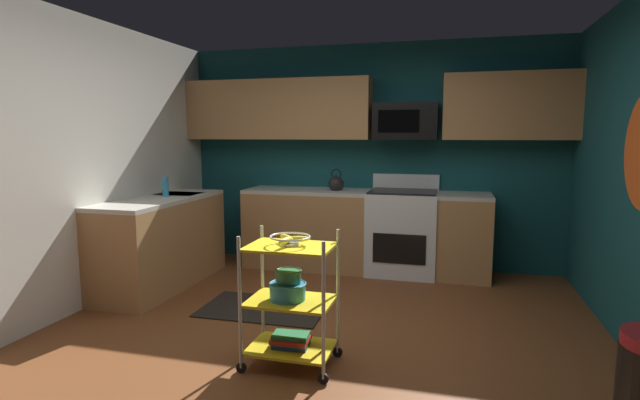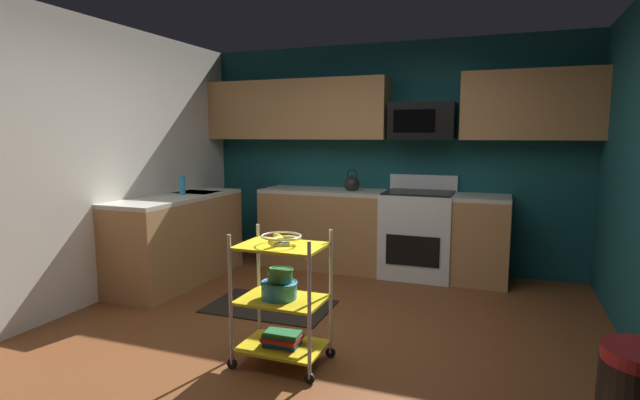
{
  "view_description": "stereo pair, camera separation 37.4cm",
  "coord_description": "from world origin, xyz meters",
  "px_view_note": "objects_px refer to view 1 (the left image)",
  "views": [
    {
      "loc": [
        0.96,
        -3.36,
        1.56
      ],
      "look_at": [
        -0.03,
        0.29,
        1.05
      ],
      "focal_mm": 27.54,
      "sensor_mm": 36.0,
      "label": 1
    },
    {
      "loc": [
        1.32,
        -3.25,
        1.56
      ],
      "look_at": [
        -0.03,
        0.29,
        1.05
      ],
      "focal_mm": 27.54,
      "sensor_mm": 36.0,
      "label": 2
    }
  ],
  "objects_px": {
    "mixing_bowl_large": "(288,291)",
    "microwave": "(406,122)",
    "oven_range": "(402,231)",
    "mixing_bowl_small": "(288,276)",
    "fruit_bowl": "(290,239)",
    "dish_soap_bottle": "(165,187)",
    "kettle": "(336,184)",
    "book_stack": "(291,340)",
    "rolling_cart": "(291,300)"
  },
  "relations": [
    {
      "from": "mixing_bowl_large",
      "to": "microwave",
      "type": "bearing_deg",
      "value": 78.59
    },
    {
      "from": "oven_range",
      "to": "mixing_bowl_small",
      "type": "bearing_deg",
      "value": -101.99
    },
    {
      "from": "fruit_bowl",
      "to": "dish_soap_bottle",
      "type": "bearing_deg",
      "value": 141.99
    },
    {
      "from": "mixing_bowl_large",
      "to": "kettle",
      "type": "height_order",
      "value": "kettle"
    },
    {
      "from": "mixing_bowl_small",
      "to": "book_stack",
      "type": "height_order",
      "value": "mixing_bowl_small"
    },
    {
      "from": "microwave",
      "to": "book_stack",
      "type": "distance_m",
      "value": 3.03
    },
    {
      "from": "book_stack",
      "to": "kettle",
      "type": "relative_size",
      "value": 0.96
    },
    {
      "from": "microwave",
      "to": "fruit_bowl",
      "type": "height_order",
      "value": "microwave"
    },
    {
      "from": "fruit_bowl",
      "to": "mixing_bowl_large",
      "type": "height_order",
      "value": "fruit_bowl"
    },
    {
      "from": "fruit_bowl",
      "to": "book_stack",
      "type": "bearing_deg",
      "value": -90.0
    },
    {
      "from": "rolling_cart",
      "to": "book_stack",
      "type": "xyz_separation_m",
      "value": [
        0.0,
        0.0,
        -0.28
      ]
    },
    {
      "from": "fruit_bowl",
      "to": "mixing_bowl_large",
      "type": "xyz_separation_m",
      "value": [
        -0.02,
        -0.0,
        -0.36
      ]
    },
    {
      "from": "mixing_bowl_large",
      "to": "book_stack",
      "type": "height_order",
      "value": "mixing_bowl_large"
    },
    {
      "from": "mixing_bowl_small",
      "to": "book_stack",
      "type": "bearing_deg",
      "value": -39.68
    },
    {
      "from": "oven_range",
      "to": "fruit_bowl",
      "type": "relative_size",
      "value": 4.04
    },
    {
      "from": "rolling_cart",
      "to": "fruit_bowl",
      "type": "relative_size",
      "value": 3.36
    },
    {
      "from": "kettle",
      "to": "mixing_bowl_small",
      "type": "bearing_deg",
      "value": -84.27
    },
    {
      "from": "book_stack",
      "to": "mixing_bowl_small",
      "type": "bearing_deg",
      "value": 140.32
    },
    {
      "from": "oven_range",
      "to": "book_stack",
      "type": "bearing_deg",
      "value": -101.44
    },
    {
      "from": "book_stack",
      "to": "dish_soap_bottle",
      "type": "xyz_separation_m",
      "value": [
        -1.84,
        1.44,
        0.85
      ]
    },
    {
      "from": "fruit_bowl",
      "to": "dish_soap_bottle",
      "type": "xyz_separation_m",
      "value": [
        -1.84,
        1.44,
        0.14
      ]
    },
    {
      "from": "rolling_cart",
      "to": "book_stack",
      "type": "distance_m",
      "value": 0.28
    },
    {
      "from": "microwave",
      "to": "book_stack",
      "type": "height_order",
      "value": "microwave"
    },
    {
      "from": "rolling_cart",
      "to": "fruit_bowl",
      "type": "bearing_deg",
      "value": 82.87
    },
    {
      "from": "mixing_bowl_small",
      "to": "dish_soap_bottle",
      "type": "height_order",
      "value": "dish_soap_bottle"
    },
    {
      "from": "microwave",
      "to": "fruit_bowl",
      "type": "xyz_separation_m",
      "value": [
        -0.5,
        -2.57,
        -0.82
      ]
    },
    {
      "from": "kettle",
      "to": "mixing_bowl_large",
      "type": "bearing_deg",
      "value": -84.29
    },
    {
      "from": "book_stack",
      "to": "fruit_bowl",
      "type": "bearing_deg",
      "value": 90.0
    },
    {
      "from": "fruit_bowl",
      "to": "kettle",
      "type": "xyz_separation_m",
      "value": [
        -0.27,
        2.46,
        0.12
      ]
    },
    {
      "from": "mixing_bowl_large",
      "to": "book_stack",
      "type": "xyz_separation_m",
      "value": [
        0.02,
        0.0,
        -0.34
      ]
    },
    {
      "from": "fruit_bowl",
      "to": "dish_soap_bottle",
      "type": "relative_size",
      "value": 1.36
    },
    {
      "from": "microwave",
      "to": "book_stack",
      "type": "bearing_deg",
      "value": -100.98
    },
    {
      "from": "book_stack",
      "to": "kettle",
      "type": "bearing_deg",
      "value": 96.17
    },
    {
      "from": "microwave",
      "to": "mixing_bowl_small",
      "type": "xyz_separation_m",
      "value": [
        -0.52,
        -2.55,
        -1.08
      ]
    },
    {
      "from": "oven_range",
      "to": "dish_soap_bottle",
      "type": "height_order",
      "value": "dish_soap_bottle"
    },
    {
      "from": "microwave",
      "to": "dish_soap_bottle",
      "type": "relative_size",
      "value": 3.5
    },
    {
      "from": "book_stack",
      "to": "dish_soap_bottle",
      "type": "distance_m",
      "value": 2.49
    },
    {
      "from": "oven_range",
      "to": "fruit_bowl",
      "type": "height_order",
      "value": "oven_range"
    },
    {
      "from": "fruit_bowl",
      "to": "mixing_bowl_small",
      "type": "relative_size",
      "value": 1.49
    },
    {
      "from": "microwave",
      "to": "mixing_bowl_large",
      "type": "distance_m",
      "value": 2.87
    },
    {
      "from": "rolling_cart",
      "to": "mixing_bowl_small",
      "type": "distance_m",
      "value": 0.17
    },
    {
      "from": "fruit_bowl",
      "to": "mixing_bowl_small",
      "type": "distance_m",
      "value": 0.26
    },
    {
      "from": "oven_range",
      "to": "dish_soap_bottle",
      "type": "distance_m",
      "value": 2.61
    },
    {
      "from": "rolling_cart",
      "to": "kettle",
      "type": "relative_size",
      "value": 3.47
    },
    {
      "from": "rolling_cart",
      "to": "mixing_bowl_small",
      "type": "relative_size",
      "value": 5.03
    },
    {
      "from": "rolling_cart",
      "to": "mixing_bowl_small",
      "type": "bearing_deg",
      "value": 140.32
    },
    {
      "from": "dish_soap_bottle",
      "to": "fruit_bowl",
      "type": "bearing_deg",
      "value": -38.01
    },
    {
      "from": "rolling_cart",
      "to": "mixing_bowl_large",
      "type": "relative_size",
      "value": 3.63
    },
    {
      "from": "rolling_cart",
      "to": "book_stack",
      "type": "relative_size",
      "value": 3.6
    },
    {
      "from": "microwave",
      "to": "dish_soap_bottle",
      "type": "xyz_separation_m",
      "value": [
        -2.34,
        -1.13,
        -0.68
      ]
    }
  ]
}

